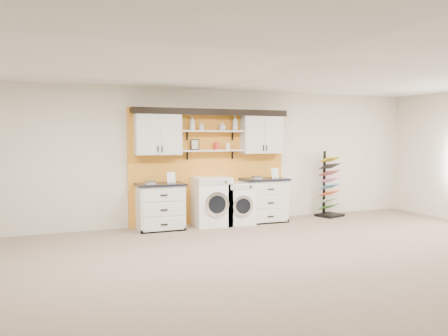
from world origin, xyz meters
name	(u,v)px	position (x,y,z in m)	size (l,w,h in m)	color
floor	(312,278)	(0.00, 0.00, 0.00)	(10.00, 10.00, 0.00)	#8A735D
ceiling	(315,56)	(0.00, 0.00, 2.80)	(10.00, 10.00, 0.00)	white
wall_back	(209,156)	(0.00, 4.00, 1.40)	(10.00, 10.00, 0.00)	beige
accent_panel	(209,166)	(0.00, 3.96, 1.20)	(3.40, 0.07, 2.40)	orange
upper_cabinet_left	(158,133)	(-1.13, 3.79, 1.88)	(0.90, 0.35, 0.84)	white
upper_cabinet_right	(261,134)	(1.13, 3.79, 1.88)	(0.90, 0.35, 0.84)	white
shelf_lower	(212,151)	(0.00, 3.80, 1.53)	(1.32, 0.28, 0.03)	white
shelf_upper	(212,131)	(0.00, 3.80, 1.93)	(1.32, 0.28, 0.03)	white
crown_molding	(212,112)	(0.00, 3.81, 2.33)	(3.30, 0.41, 0.13)	black
picture_frame	(195,145)	(-0.35, 3.85, 1.66)	(0.18, 0.02, 0.22)	black
canister_red	(216,146)	(0.10, 3.80, 1.62)	(0.11, 0.11, 0.16)	red
canister_cream	(228,146)	(0.35, 3.80, 1.61)	(0.10, 0.10, 0.14)	silver
base_cabinet_left	(160,206)	(-1.13, 3.64, 0.45)	(0.93, 0.66, 0.91)	white
base_cabinet_right	(264,200)	(1.13, 3.64, 0.47)	(0.95, 0.66, 0.93)	white
washer	(211,201)	(-0.07, 3.64, 0.50)	(0.71, 0.71, 1.00)	white
dryer	(237,203)	(0.49, 3.64, 0.43)	(0.62, 0.71, 0.87)	white
sample_rack	(329,195)	(2.80, 3.67, 0.49)	(0.66, 0.60, 1.49)	black
soap_bottle_a	(192,123)	(-0.42, 3.80, 2.09)	(0.11, 0.11, 0.29)	silver
soap_bottle_b	(202,126)	(-0.22, 3.80, 2.03)	(0.08, 0.08, 0.17)	silver
soap_bottle_c	(222,126)	(0.23, 3.80, 2.04)	(0.14, 0.14, 0.18)	silver
soap_bottle_d	(235,123)	(0.52, 3.80, 2.10)	(0.12, 0.12, 0.31)	silver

